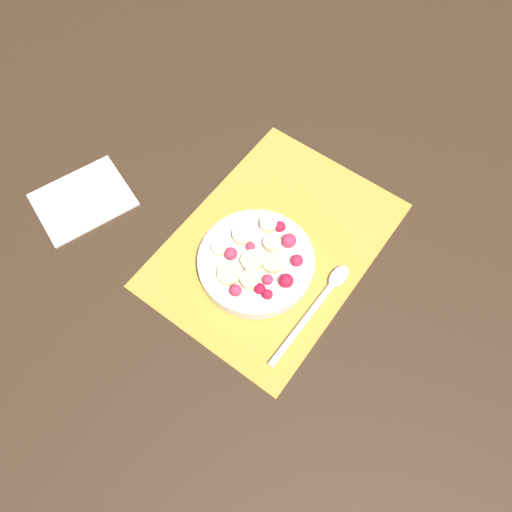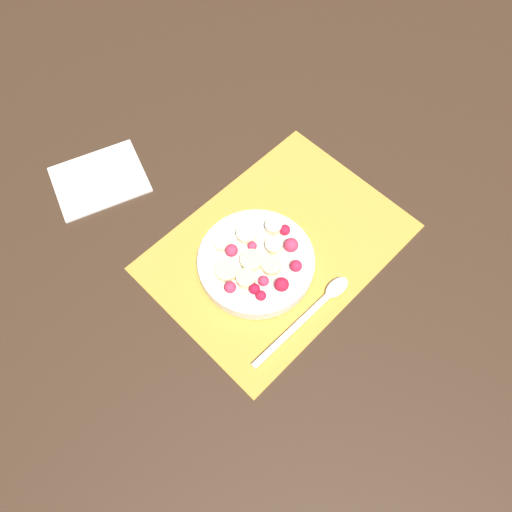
% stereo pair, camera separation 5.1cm
% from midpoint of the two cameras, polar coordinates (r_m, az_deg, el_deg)
% --- Properties ---
extents(ground_plane, '(3.00, 3.00, 0.00)m').
position_cam_midpoint_polar(ground_plane, '(0.79, 4.34, 0.86)').
color(ground_plane, '#382619').
extents(placemat, '(0.39, 0.28, 0.01)m').
position_cam_midpoint_polar(placemat, '(0.79, 4.36, 0.96)').
color(placemat, gold).
rests_on(placemat, ground_plane).
extents(fruit_bowl, '(0.18, 0.18, 0.05)m').
position_cam_midpoint_polar(fruit_bowl, '(0.76, 1.95, -0.70)').
color(fruit_bowl, silver).
rests_on(fruit_bowl, placemat).
extents(spoon, '(0.20, 0.03, 0.01)m').
position_cam_midpoint_polar(spoon, '(0.75, 9.17, -5.58)').
color(spoon, silver).
rests_on(spoon, placemat).
extents(napkin, '(0.18, 0.17, 0.01)m').
position_cam_midpoint_polar(napkin, '(0.89, -15.93, 8.38)').
color(napkin, white).
rests_on(napkin, ground_plane).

